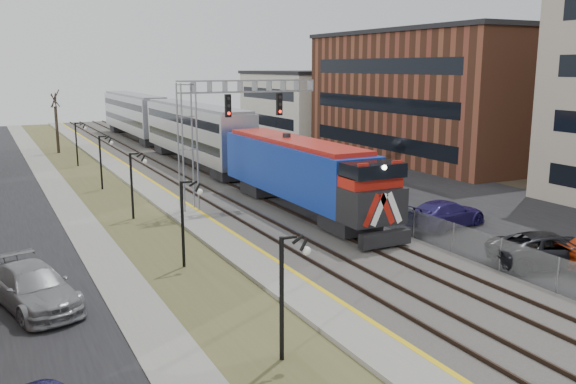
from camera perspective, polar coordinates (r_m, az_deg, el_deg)
sidewalk at (r=43.80m, az=-20.13°, el=-0.81°), size 2.00×120.00×0.08m
grass_median at (r=44.23m, az=-16.28°, el=-0.46°), size 4.00×120.00×0.06m
platform at (r=44.83m, az=-12.53°, el=0.01°), size 2.00×120.00×0.24m
ballast_bed at (r=46.28m, az=-6.53°, el=0.55°), size 8.00×120.00×0.20m
parking_lot at (r=51.62m, az=6.05°, el=1.62°), size 16.00×120.00×0.04m
platform_edge at (r=45.02m, az=-11.45°, el=0.27°), size 0.24×120.00×0.01m
track_near at (r=45.61m, az=-8.89°, el=0.54°), size 1.58×120.00×0.15m
track_far at (r=46.78m, az=-4.82°, el=0.92°), size 1.58×120.00×0.15m
train at (r=59.21m, az=-9.89°, el=5.60°), size 3.00×63.05×5.33m
signal_gantry at (r=38.04m, az=-6.95°, el=6.49°), size 9.00×1.07×8.15m
lampposts at (r=27.91m, az=-10.00°, el=-2.95°), size 0.14×62.14×4.00m
fence at (r=47.75m, az=-1.82°, el=1.82°), size 0.04×120.00×1.60m
buildings_east at (r=57.03m, az=20.38°, el=8.28°), size 16.00×76.00×15.00m
car_lot_c at (r=30.20m, az=23.39°, el=-5.05°), size 6.10×4.31×1.54m
car_lot_d at (r=35.55m, az=14.54°, el=-2.05°), size 5.54×2.99×1.52m
car_lot_e at (r=48.13m, az=3.38°, el=1.77°), size 4.50×3.23×1.42m
car_lot_f at (r=49.80m, az=4.42°, el=2.22°), size 5.29×3.13×1.65m
car_street_b at (r=25.04m, az=-22.71°, el=-8.32°), size 3.53×5.84×1.58m
car_lot_g at (r=60.71m, az=-3.14°, el=3.84°), size 4.55×2.51×1.42m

